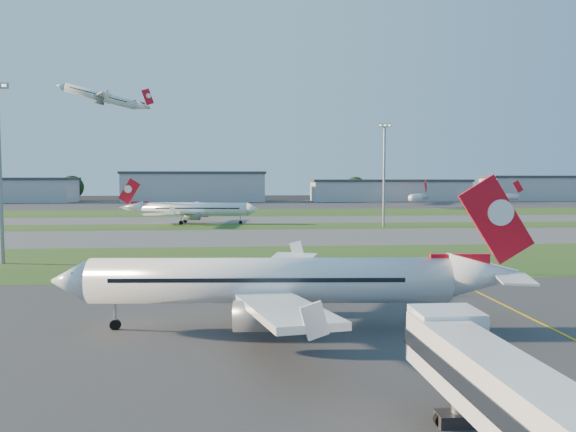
{
  "coord_description": "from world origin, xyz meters",
  "views": [
    {
      "loc": [
        -20.2,
        -31.2,
        12.54
      ],
      "look_at": [
        -14.02,
        47.77,
        7.0
      ],
      "focal_mm": 35.0,
      "sensor_mm": 36.0,
      "label": 1
    }
  ],
  "objects": [
    {
      "name": "grass_strip_a",
      "position": [
        0.0,
        52.0,
        0.01
      ],
      "size": [
        300.0,
        34.0,
        0.01
      ],
      "primitive_type": "cube",
      "color": "#264A18",
      "rests_on": "ground"
    },
    {
      "name": "taxiway_a",
      "position": [
        0.0,
        85.0,
        0.01
      ],
      "size": [
        300.0,
        32.0,
        0.01
      ],
      "primitive_type": "cube",
      "color": "#515154",
      "rests_on": "ground"
    },
    {
      "name": "grass_strip_b",
      "position": [
        0.0,
        110.0,
        0.01
      ],
      "size": [
        300.0,
        18.0,
        0.01
      ],
      "primitive_type": "cube",
      "color": "#264A18",
      "rests_on": "ground"
    },
    {
      "name": "taxiway_b",
      "position": [
        0.0,
        132.0,
        0.01
      ],
      "size": [
        300.0,
        26.0,
        0.01
      ],
      "primitive_type": "cube",
      "color": "#515154",
      "rests_on": "ground"
    },
    {
      "name": "grass_strip_c",
      "position": [
        0.0,
        165.0,
        0.01
      ],
      "size": [
        300.0,
        40.0,
        0.01
      ],
      "primitive_type": "cube",
      "color": "#264A18",
      "rests_on": "ground"
    },
    {
      "name": "apron_far",
      "position": [
        0.0,
        225.0,
        0.01
      ],
      "size": [
        400.0,
        80.0,
        0.01
      ],
      "primitive_type": "cube",
      "color": "#333335",
      "rests_on": "ground"
    },
    {
      "name": "airliner_parked",
      "position": [
        -17.8,
        14.1,
        3.98
      ],
      "size": [
        36.32,
        30.75,
        11.33
      ],
      "rotation": [
        0.0,
        0.0,
        -0.06
      ],
      "color": "white",
      "rests_on": "ground"
    },
    {
      "name": "airliner_taxiing",
      "position": [
        -33.6,
        119.81,
        3.82
      ],
      "size": [
        34.77,
        29.33,
        10.87
      ],
      "rotation": [
        0.0,
        0.0,
        3.02
      ],
      "color": "white",
      "rests_on": "ground"
    },
    {
      "name": "airliner_departing",
      "position": [
        -79.66,
        212.84,
        46.08
      ],
      "size": [
        35.69,
        29.96,
        11.28
      ],
      "rotation": [
        0.0,
        0.0,
        0.22
      ],
      "color": "white"
    },
    {
      "name": "mini_jet_near",
      "position": [
        60.69,
        223.1,
        3.28
      ],
      "size": [
        16.45,
        25.28,
        9.48
      ],
      "rotation": [
        0.0,
        0.0,
        1.02
      ],
      "color": "white",
      "rests_on": "ground"
    },
    {
      "name": "mini_jet_far",
      "position": [
        96.26,
        226.42,
        3.28
      ],
      "size": [
        28.54,
        6.88,
        9.48
      ],
      "rotation": [
        0.0,
        0.0,
        -0.14
      ],
      "color": "white",
      "rests_on": "ground"
    },
    {
      "name": "light_mast_centre",
      "position": [
        15.0,
        108.0,
        14.81
      ],
      "size": [
        3.2,
        0.7,
        25.8
      ],
      "color": "gray",
      "rests_on": "ground"
    },
    {
      "name": "hangar_west",
      "position": [
        -45.0,
        255.0,
        7.64
      ],
      "size": [
        71.4,
        23.0,
        15.2
      ],
      "color": "#93949A",
      "rests_on": "ground"
    },
    {
      "name": "hangar_east",
      "position": [
        55.0,
        255.0,
        5.64
      ],
      "size": [
        81.6,
        23.0,
        11.2
      ],
      "color": "#93949A",
      "rests_on": "ground"
    },
    {
      "name": "hangar_far_east",
      "position": [
        155.0,
        255.0,
        6.64
      ],
      "size": [
        96.9,
        23.0,
        13.2
      ],
      "color": "#93949A",
      "rests_on": "ground"
    },
    {
      "name": "tree_west",
      "position": [
        -110.0,
        270.0,
        7.14
      ],
      "size": [
        12.1,
        12.1,
        13.2
      ],
      "color": "black",
      "rests_on": "ground"
    },
    {
      "name": "tree_mid_west",
      "position": [
        -20.0,
        266.0,
        5.84
      ],
      "size": [
        9.9,
        9.9,
        10.8
      ],
      "color": "black",
      "rests_on": "ground"
    },
    {
      "name": "tree_mid_east",
      "position": [
        40.0,
        269.0,
        6.81
      ],
      "size": [
        11.55,
        11.55,
        12.6
      ],
      "color": "black",
      "rests_on": "ground"
    },
    {
      "name": "tree_east",
      "position": [
        115.0,
        267.0,
        6.16
      ],
      "size": [
        10.45,
        10.45,
        11.4
      ],
      "color": "black",
      "rests_on": "ground"
    }
  ]
}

